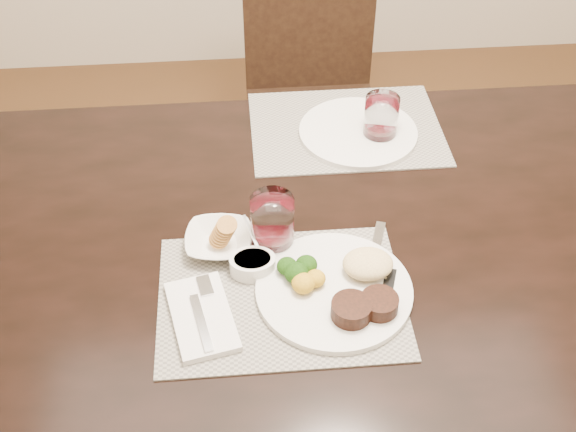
{
  "coord_description": "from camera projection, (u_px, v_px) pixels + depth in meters",
  "views": [
    {
      "loc": [
        -0.25,
        -1.07,
        1.78
      ],
      "look_at": [
        -0.16,
        -0.02,
        0.82
      ],
      "focal_mm": 45.0,
      "sensor_mm": 36.0,
      "label": 1
    }
  ],
  "objects": [
    {
      "name": "ground_plane",
      "position": [
        344.0,
        424.0,
        2.0
      ],
      "size": [
        4.5,
        4.5,
        0.0
      ],
      "primitive_type": "plane",
      "color": "#472E16",
      "rests_on": "ground"
    },
    {
      "name": "dining_table",
      "position": [
        361.0,
        256.0,
        1.55
      ],
      "size": [
        2.0,
        1.0,
        0.75
      ],
      "color": "black",
      "rests_on": "ground"
    },
    {
      "name": "chair_far",
      "position": [
        312.0,
        87.0,
        2.35
      ],
      "size": [
        0.42,
        0.42,
        0.9
      ],
      "color": "black",
      "rests_on": "ground"
    },
    {
      "name": "placemat_near",
      "position": [
        281.0,
        296.0,
        1.36
      ],
      "size": [
        0.46,
        0.34,
        0.0
      ],
      "primitive_type": "cube",
      "color": "gray",
      "rests_on": "dining_table"
    },
    {
      "name": "placemat_far",
      "position": [
        346.0,
        128.0,
        1.75
      ],
      "size": [
        0.46,
        0.34,
        0.0
      ],
      "primitive_type": "cube",
      "color": "gray",
      "rests_on": "dining_table"
    },
    {
      "name": "dinner_plate",
      "position": [
        342.0,
        287.0,
        1.35
      ],
      "size": [
        0.3,
        0.3,
        0.05
      ],
      "rotation": [
        0.0,
        0.0,
        0.34
      ],
      "color": "silver",
      "rests_on": "placemat_near"
    },
    {
      "name": "napkin_fork",
      "position": [
        202.0,
        316.0,
        1.31
      ],
      "size": [
        0.14,
        0.21,
        0.02
      ],
      "rotation": [
        0.0,
        0.0,
        0.22
      ],
      "color": "white",
      "rests_on": "placemat_near"
    },
    {
      "name": "steak_knife",
      "position": [
        385.0,
        280.0,
        1.38
      ],
      "size": [
        0.06,
        0.25,
        0.01
      ],
      "rotation": [
        0.0,
        0.0,
        -0.32
      ],
      "color": "silver",
      "rests_on": "placemat_near"
    },
    {
      "name": "cracker_bowl",
      "position": [
        219.0,
        240.0,
        1.44
      ],
      "size": [
        0.15,
        0.15,
        0.06
      ],
      "rotation": [
        0.0,
        0.0,
        -0.1
      ],
      "color": "silver",
      "rests_on": "placemat_near"
    },
    {
      "name": "sauce_ramekin",
      "position": [
        253.0,
        264.0,
        1.39
      ],
      "size": [
        0.09,
        0.13,
        0.07
      ],
      "rotation": [
        0.0,
        0.0,
        0.42
      ],
      "color": "silver",
      "rests_on": "placemat_near"
    },
    {
      "name": "wine_glass_near",
      "position": [
        273.0,
        225.0,
        1.42
      ],
      "size": [
        0.09,
        0.09,
        0.12
      ],
      "rotation": [
        0.0,
        0.0,
        0.03
      ],
      "color": "white",
      "rests_on": "placemat_near"
    },
    {
      "name": "far_plate",
      "position": [
        358.0,
        132.0,
        1.73
      ],
      "size": [
        0.28,
        0.28,
        0.01
      ],
      "primitive_type": "cylinder",
      "color": "silver",
      "rests_on": "placemat_far"
    },
    {
      "name": "wine_glass_far",
      "position": [
        381.0,
        120.0,
        1.69
      ],
      "size": [
        0.08,
        0.08,
        0.11
      ],
      "rotation": [
        0.0,
        0.0,
        -0.4
      ],
      "color": "white",
      "rests_on": "placemat_far"
    }
  ]
}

